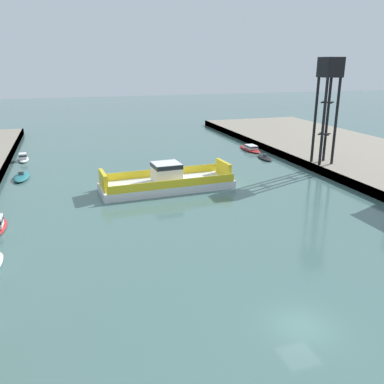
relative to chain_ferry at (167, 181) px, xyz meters
The scene contains 7 objects.
ground_plane 33.57m from the chain_ferry, 88.04° to the right, with size 400.00×400.00×0.00m, color #476B66.
chain_ferry is the anchor object (origin of this frame).
moored_boat_near_left 30.85m from the chain_ferry, 42.29° to the left, with size 2.52×7.94×1.16m.
moored_boat_mid_left 23.61m from the chain_ferry, 149.05° to the left, with size 2.51×6.52×1.09m.
moored_boat_upstream_a 32.41m from the chain_ferry, 130.14° to the left, with size 2.14×5.32×1.44m.
moored_boat_upstream_b 25.72m from the chain_ferry, 30.47° to the left, with size 2.65×5.69×0.90m.
crane_tower 30.14m from the chain_ferry, ahead, with size 3.00×3.00×16.73m.
Camera 1 is at (-14.31, -20.53, 17.34)m, focal length 38.15 mm.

